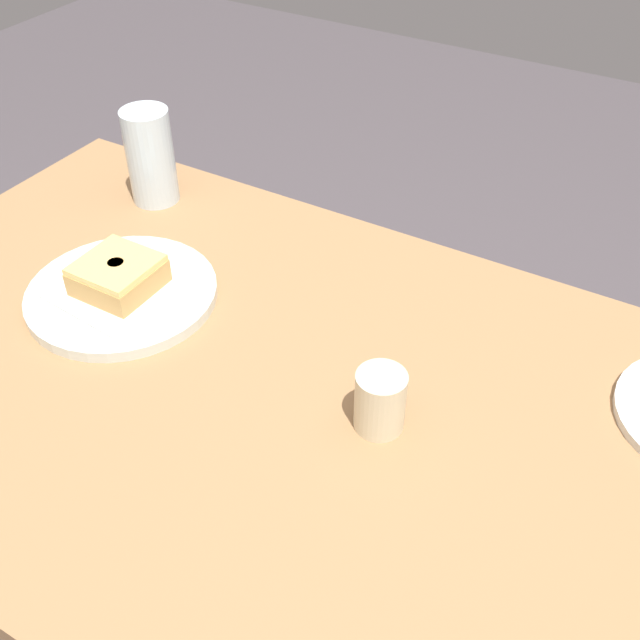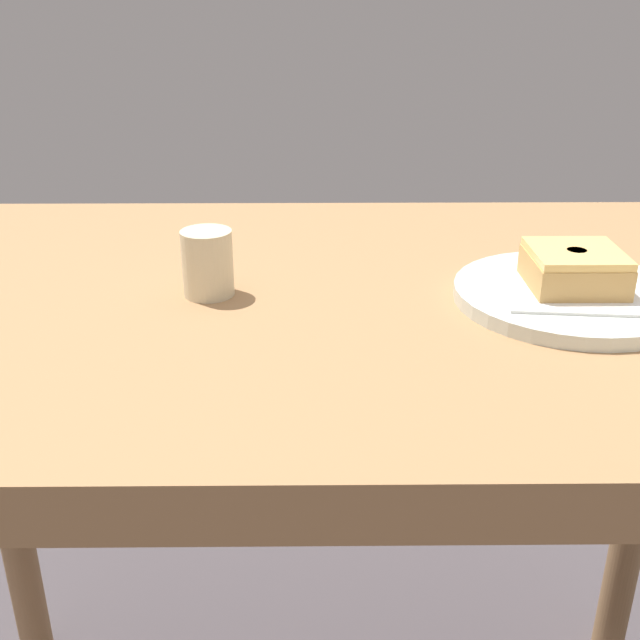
% 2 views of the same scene
% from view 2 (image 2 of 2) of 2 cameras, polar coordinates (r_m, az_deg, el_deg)
% --- Properties ---
extents(table, '(1.14, 0.69, 0.77)m').
position_cam_2_polar(table, '(0.86, 0.58, -3.43)').
color(table, '#9E7349').
rests_on(table, ground_plane).
extents(plate_glazed_square, '(0.23, 0.23, 0.01)m').
position_cam_2_polar(plate_glazed_square, '(0.83, 17.94, 1.73)').
color(plate_glazed_square, silver).
rests_on(plate_glazed_square, table).
extents(napkin_glazed_square, '(0.15, 0.15, 0.00)m').
position_cam_2_polar(napkin_glazed_square, '(0.82, 18.02, 2.30)').
color(napkin_glazed_square, white).
rests_on(napkin_glazed_square, plate_glazed_square).
extents(donut_glazed_square, '(0.09, 0.09, 0.04)m').
position_cam_2_polar(donut_glazed_square, '(0.82, 18.20, 3.65)').
color(donut_glazed_square, tan).
rests_on(donut_glazed_square, napkin_glazed_square).
extents(sugar_jar, '(0.05, 0.05, 0.07)m').
position_cam_2_polar(sugar_jar, '(0.80, -8.26, 4.17)').
color(sugar_jar, beige).
rests_on(sugar_jar, table).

